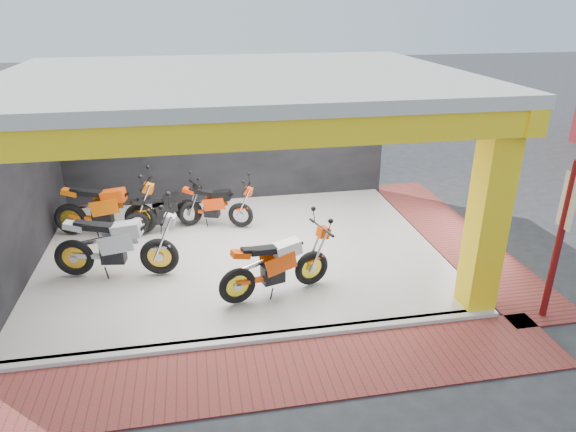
% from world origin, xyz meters
% --- Properties ---
extents(ground, '(80.00, 80.00, 0.00)m').
position_xyz_m(ground, '(0.00, 0.00, 0.00)').
color(ground, '#2D2D30').
rests_on(ground, ground).
extents(showroom_floor, '(8.00, 6.00, 0.10)m').
position_xyz_m(showroom_floor, '(0.00, 2.00, 0.05)').
color(showroom_floor, white).
rests_on(showroom_floor, ground).
extents(showroom_ceiling, '(8.40, 6.40, 0.20)m').
position_xyz_m(showroom_ceiling, '(0.00, 2.00, 3.60)').
color(showroom_ceiling, beige).
rests_on(showroom_ceiling, corner_column).
extents(back_wall, '(8.20, 0.20, 3.50)m').
position_xyz_m(back_wall, '(0.00, 5.10, 1.75)').
color(back_wall, black).
rests_on(back_wall, ground).
extents(left_wall, '(0.20, 6.20, 3.50)m').
position_xyz_m(left_wall, '(-4.10, 2.00, 1.75)').
color(left_wall, black).
rests_on(left_wall, ground).
extents(corner_column, '(0.50, 0.50, 3.50)m').
position_xyz_m(corner_column, '(3.75, -0.75, 1.75)').
color(corner_column, yellow).
rests_on(corner_column, ground).
extents(header_beam_front, '(8.40, 0.30, 0.40)m').
position_xyz_m(header_beam_front, '(0.00, -1.00, 3.30)').
color(header_beam_front, yellow).
rests_on(header_beam_front, corner_column).
extents(header_beam_right, '(0.30, 6.40, 0.40)m').
position_xyz_m(header_beam_right, '(4.00, 2.00, 3.30)').
color(header_beam_right, yellow).
rests_on(header_beam_right, corner_column).
extents(floor_kerb, '(8.00, 0.20, 0.10)m').
position_xyz_m(floor_kerb, '(0.00, -1.02, 0.05)').
color(floor_kerb, white).
rests_on(floor_kerb, ground).
extents(paver_front, '(9.00, 1.40, 0.03)m').
position_xyz_m(paver_front, '(0.00, -1.80, 0.01)').
color(paver_front, maroon).
rests_on(paver_front, ground).
extents(paver_right, '(1.40, 7.00, 0.03)m').
position_xyz_m(paver_right, '(4.80, 2.00, 0.01)').
color(paver_right, maroon).
rests_on(paver_right, ground).
extents(signpost, '(0.11, 0.38, 2.73)m').
position_xyz_m(signpost, '(4.76, -1.20, 1.50)').
color(signpost, maroon).
rests_on(signpost, ground).
extents(moto_hero, '(2.34, 1.38, 1.34)m').
position_xyz_m(moto_hero, '(1.12, 0.34, 0.77)').
color(moto_hero, '#E54609').
rests_on(moto_hero, showroom_floor).
extents(moto_row_a, '(2.54, 1.25, 1.48)m').
position_xyz_m(moto_row_a, '(-1.59, 1.23, 0.84)').
color(moto_row_a, '#B3B6BB').
rests_on(moto_row_a, showroom_floor).
extents(moto_row_b, '(2.07, 1.34, 1.19)m').
position_xyz_m(moto_row_b, '(0.12, 3.12, 0.69)').
color(moto_row_b, '#E83A09').
rests_on(moto_row_b, showroom_floor).
extents(moto_row_c, '(2.47, 1.26, 1.44)m').
position_xyz_m(moto_row_c, '(-2.07, 3.15, 0.82)').
color(moto_row_c, orange).
rests_on(moto_row_c, showroom_floor).
extents(moto_row_d, '(2.04, 1.32, 1.17)m').
position_xyz_m(moto_row_d, '(-1.00, 3.44, 0.68)').
color(moto_row_d, black).
rests_on(moto_row_d, showroom_floor).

